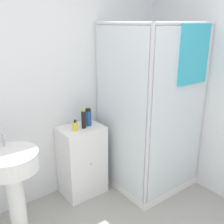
{
  "coord_description": "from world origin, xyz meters",
  "views": [
    {
      "loc": [
        -0.85,
        -0.83,
        1.89
      ],
      "look_at": [
        0.62,
        1.14,
        1.05
      ],
      "focal_mm": 42.0,
      "sensor_mm": 36.0,
      "label": 1
    }
  ],
  "objects_px": {
    "shampoo_bottle_tall_black": "(84,119)",
    "soap_dispenser": "(75,126)",
    "shampoo_bottle_blue": "(88,117)",
    "sink": "(13,176)"
  },
  "relations": [
    {
      "from": "sink",
      "to": "shampoo_bottle_tall_black",
      "type": "bearing_deg",
      "value": 15.21
    },
    {
      "from": "sink",
      "to": "shampoo_bottle_blue",
      "type": "height_order",
      "value": "same"
    },
    {
      "from": "shampoo_bottle_blue",
      "to": "sink",
      "type": "bearing_deg",
      "value": -164.07
    },
    {
      "from": "shampoo_bottle_tall_black",
      "to": "soap_dispenser",
      "type": "bearing_deg",
      "value": -176.5
    },
    {
      "from": "sink",
      "to": "shampoo_bottle_tall_black",
      "type": "relative_size",
      "value": 4.68
    },
    {
      "from": "sink",
      "to": "soap_dispenser",
      "type": "distance_m",
      "value": 0.79
    },
    {
      "from": "shampoo_bottle_tall_black",
      "to": "shampoo_bottle_blue",
      "type": "bearing_deg",
      "value": 23.16
    },
    {
      "from": "soap_dispenser",
      "to": "shampoo_bottle_tall_black",
      "type": "relative_size",
      "value": 0.57
    },
    {
      "from": "sink",
      "to": "soap_dispenser",
      "type": "xyz_separation_m",
      "value": [
        0.73,
        0.22,
        0.21
      ]
    },
    {
      "from": "soap_dispenser",
      "to": "shampoo_bottle_blue",
      "type": "height_order",
      "value": "shampoo_bottle_blue"
    }
  ]
}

